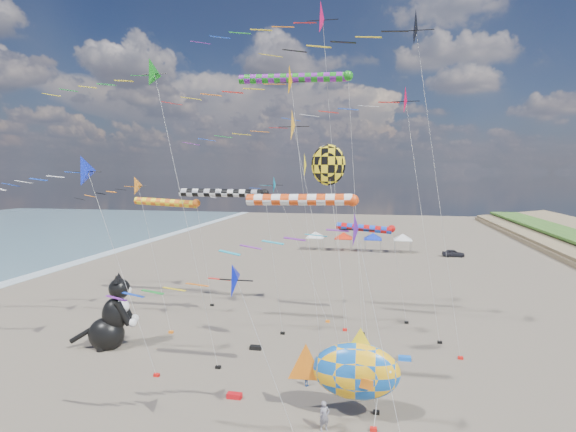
# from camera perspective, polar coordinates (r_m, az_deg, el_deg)

# --- Properties ---
(delta_kite_0) EXTENTS (11.88, 2.05, 21.41)m
(delta_kite_0) POSITION_cam_1_polar(r_m,az_deg,el_deg) (33.31, -17.93, 16.30)
(delta_kite_0) COLOR #15821A
(delta_kite_0) RESTS_ON ground
(delta_kite_1) EXTENTS (8.65, 1.69, 12.11)m
(delta_kite_1) POSITION_cam_1_polar(r_m,az_deg,el_deg) (19.20, 4.75, -2.79)
(delta_kite_1) COLOR #511896
(delta_kite_1) RESTS_ON ground
(delta_kite_2) EXTENTS (11.25, 2.21, 20.89)m
(delta_kite_2) POSITION_cam_1_polar(r_m,az_deg,el_deg) (31.66, -2.17, 16.08)
(delta_kite_2) COLOR #FF9E03
(delta_kite_2) RESTS_ON ground
(delta_kite_3) EXTENTS (9.04, 1.79, 13.45)m
(delta_kite_3) POSITION_cam_1_polar(r_m,az_deg,el_deg) (40.52, -20.41, 3.13)
(delta_kite_3) COLOR orange
(delta_kite_3) RESTS_ON ground
(delta_kite_4) EXTENTS (12.28, 2.44, 20.60)m
(delta_kite_4) POSITION_cam_1_polar(r_m,az_deg,el_deg) (36.94, 13.72, 13.83)
(delta_kite_4) COLOR #D70337
(delta_kite_4) RESTS_ON ground
(delta_kite_5) EXTENTS (15.13, 2.78, 25.07)m
(delta_kite_5) POSITION_cam_1_polar(r_m,az_deg,el_deg) (35.05, 13.40, 21.57)
(delta_kite_5) COLOR black
(delta_kite_5) RESTS_ON ground
(delta_kite_6) EXTENTS (8.79, 1.71, 9.86)m
(delta_kite_6) POSITION_cam_1_polar(r_m,az_deg,el_deg) (20.61, -7.80, -8.65)
(delta_kite_6) COLOR #0615BB
(delta_kite_6) RESTS_ON ground
(delta_kite_7) EXTENTS (13.43, 2.86, 27.58)m
(delta_kite_7) POSITION_cam_1_polar(r_m,az_deg,el_deg) (40.28, 2.62, 23.23)
(delta_kite_7) COLOR #CD0D4E
(delta_kite_7) RESTS_ON ground
(delta_kite_8) EXTENTS (10.65, 1.76, 13.45)m
(delta_kite_8) POSITION_cam_1_polar(r_m,az_deg,el_deg) (41.02, -2.23, 3.47)
(delta_kite_8) COLOR #098AB4
(delta_kite_8) RESTS_ON ground
(delta_kite_9) EXTENTS (10.98, 2.20, 14.90)m
(delta_kite_9) POSITION_cam_1_polar(r_m,az_deg,el_deg) (32.66, -24.03, 4.79)
(delta_kite_9) COLOR #142BDD
(delta_kite_9) RESTS_ON ground
(delta_kite_10) EXTENTS (11.28, 2.63, 18.50)m
(delta_kite_10) POSITION_cam_1_polar(r_m,az_deg,el_deg) (34.13, 1.19, 11.06)
(delta_kite_10) COLOR #FFAA26
(delta_kite_10) RESTS_ON ground
(windsock_0) EXTENTS (10.73, 0.81, 21.82)m
(windsock_0) POSITION_cam_1_polar(r_m,az_deg,el_deg) (38.60, 1.29, 17.01)
(windsock_0) COLOR #188619
(windsock_0) RESTS_ON ground
(windsock_1) EXTENTS (6.61, 0.67, 8.98)m
(windsock_1) POSITION_cam_1_polar(r_m,az_deg,el_deg) (41.23, 10.10, -1.63)
(windsock_1) COLOR red
(windsock_1) RESTS_ON ground
(windsock_2) EXTENTS (7.68, 0.68, 12.48)m
(windsock_2) POSITION_cam_1_polar(r_m,az_deg,el_deg) (25.13, 2.20, 1.88)
(windsock_2) COLOR #E64210
(windsock_2) RESTS_ON ground
(windsock_3) EXTENTS (8.29, 0.81, 10.99)m
(windsock_3) POSITION_cam_1_polar(r_m,az_deg,el_deg) (47.51, -14.77, 1.60)
(windsock_3) COLOR orange
(windsock_3) RESTS_ON ground
(windsock_4) EXTENTS (9.12, 0.71, 12.29)m
(windsock_4) POSITION_cam_1_polar(r_m,az_deg,el_deg) (38.20, -7.82, 2.81)
(windsock_4) COLOR black
(windsock_4) RESTS_ON ground
(angelfish_kite) EXTENTS (3.74, 3.02, 15.47)m
(angelfish_kite) POSITION_cam_1_polar(r_m,az_deg,el_deg) (29.18, 4.74, 6.27)
(angelfish_kite) COLOR yellow
(angelfish_kite) RESTS_ON ground
(cat_inflatable) EXTENTS (4.82, 3.57, 5.85)m
(cat_inflatable) POSITION_cam_1_polar(r_m,az_deg,el_deg) (38.19, -21.74, -11.18)
(cat_inflatable) COLOR black
(cat_inflatable) RESTS_ON ground
(fish_inflatable) EXTENTS (6.41, 2.20, 5.23)m
(fish_inflatable) POSITION_cam_1_polar(r_m,az_deg,el_deg) (26.38, 8.49, -18.87)
(fish_inflatable) COLOR blue
(fish_inflatable) RESTS_ON ground
(person_adult) EXTENTS (0.70, 0.63, 1.61)m
(person_adult) POSITION_cam_1_polar(r_m,az_deg,el_deg) (26.08, 4.63, -23.99)
(person_adult) COLOR gray
(person_adult) RESTS_ON ground
(child_green) EXTENTS (0.53, 0.44, 1.00)m
(child_green) POSITION_cam_1_polar(r_m,az_deg,el_deg) (30.03, 10.60, -20.54)
(child_green) COLOR green
(child_green) RESTS_ON ground
(child_blue) EXTENTS (0.56, 0.58, 0.97)m
(child_blue) POSITION_cam_1_polar(r_m,az_deg,el_deg) (30.61, 2.36, -19.94)
(child_blue) COLOR #204FA6
(child_blue) RESTS_ON ground
(kite_bag_0) EXTENTS (0.90, 0.44, 0.30)m
(kite_bag_0) POSITION_cam_1_polar(r_m,az_deg,el_deg) (35.38, 14.60, -17.08)
(kite_bag_0) COLOR blue
(kite_bag_0) RESTS_ON ground
(kite_bag_1) EXTENTS (0.90, 0.44, 0.30)m
(kite_bag_1) POSITION_cam_1_polar(r_m,az_deg,el_deg) (36.28, -4.13, -16.33)
(kite_bag_1) COLOR black
(kite_bag_1) RESTS_ON ground
(kite_bag_2) EXTENTS (0.90, 0.44, 0.30)m
(kite_bag_2) POSITION_cam_1_polar(r_m,az_deg,el_deg) (29.53, -6.82, -21.71)
(kite_bag_2) COLOR red
(kite_bag_2) RESTS_ON ground
(tent_row) EXTENTS (19.20, 4.20, 3.80)m
(tent_row) POSITION_cam_1_polar(r_m,az_deg,el_deg) (78.69, 8.92, -2.20)
(tent_row) COLOR white
(tent_row) RESTS_ON ground
(parked_car) EXTENTS (3.53, 1.54, 1.19)m
(parked_car) POSITION_cam_1_polar(r_m,az_deg,el_deg) (77.99, 20.25, -4.45)
(parked_car) COLOR #26262D
(parked_car) RESTS_ON ground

